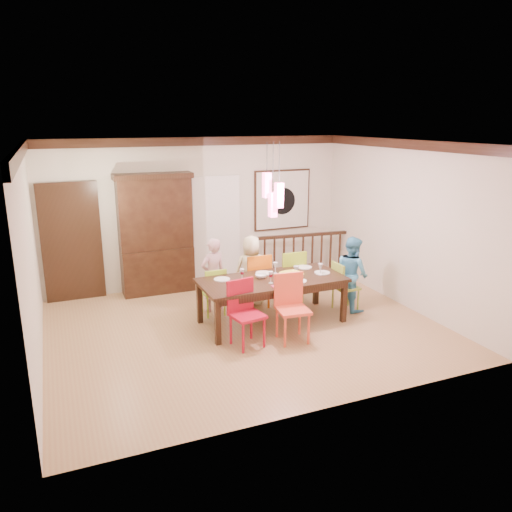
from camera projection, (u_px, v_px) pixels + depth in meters
name	position (u px, v px, depth m)	size (l,w,h in m)	color
floor	(245.00, 328.00, 7.98)	(6.00, 6.00, 0.00)	#AC7F53
ceiling	(244.00, 143.00, 7.21)	(6.00, 6.00, 0.00)	white
wall_back	(199.00, 213.00, 9.82)	(6.00, 6.00, 0.00)	beige
wall_left	(30.00, 261.00, 6.49)	(5.00, 5.00, 0.00)	beige
wall_right	(405.00, 225.00, 8.70)	(5.00, 5.00, 0.00)	beige
crown_molding	(244.00, 148.00, 7.23)	(6.00, 5.00, 0.16)	black
panel_door	(72.00, 244.00, 9.00)	(1.04, 0.07, 2.24)	black
white_doorway	(217.00, 231.00, 10.03)	(0.97, 0.05, 2.22)	silver
painting	(282.00, 200.00, 10.41)	(1.25, 0.06, 1.25)	black
pendant_cluster	(273.00, 195.00, 7.66)	(0.27, 0.21, 1.14)	#FF4C8C
dining_table	(272.00, 283.00, 8.04)	(2.35, 1.10, 0.75)	black
chair_far_left	(213.00, 288.00, 8.44)	(0.38, 0.38, 0.83)	#98CD2C
chair_far_mid	(256.00, 276.00, 8.78)	(0.46, 0.46, 0.98)	#D5620D
chair_far_right	(289.00, 273.00, 8.94)	(0.46, 0.46, 1.00)	#88AC1E
chair_near_left	(247.00, 310.00, 7.22)	(0.51, 0.51, 0.98)	#AD0D23
chair_near_mid	(293.00, 305.00, 7.38)	(0.50, 0.50, 1.01)	#EC4F33
chair_end_right	(346.00, 283.00, 8.61)	(0.39, 0.39, 0.86)	#8AA535
china_hutch	(156.00, 234.00, 9.39)	(1.44, 0.46, 2.28)	black
balustrade	(303.00, 255.00, 10.34)	(2.20, 0.28, 0.96)	black
person_far_left	(213.00, 275.00, 8.56)	(0.47, 0.31, 1.29)	#D9A5B4
person_far_mid	(251.00, 270.00, 8.86)	(0.62, 0.40, 1.26)	beige
person_end_right	(352.00, 273.00, 8.63)	(0.63, 0.49, 1.30)	#4496BF
serving_bowl	(291.00, 276.00, 8.03)	(0.36, 0.36, 0.09)	yellow
small_bowl	(261.00, 276.00, 8.05)	(0.19, 0.19, 0.06)	white
cup_left	(245.00, 282.00, 7.70)	(0.11, 0.11, 0.09)	silver
cup_right	(296.00, 268.00, 8.42)	(0.09, 0.09, 0.09)	silver
plate_far_left	(222.00, 279.00, 7.96)	(0.26, 0.26, 0.01)	white
plate_far_mid	(263.00, 273.00, 8.29)	(0.26, 0.26, 0.01)	white
plate_far_right	(304.00, 267.00, 8.61)	(0.26, 0.26, 0.01)	white
plate_near_left	(238.00, 289.00, 7.51)	(0.26, 0.26, 0.01)	white
plate_near_mid	(298.00, 281.00, 7.88)	(0.26, 0.26, 0.01)	white
plate_end_right	(322.00, 273.00, 8.31)	(0.26, 0.26, 0.01)	white
wine_glass_a	(242.00, 275.00, 7.91)	(0.08, 0.08, 0.19)	#590C19
wine_glass_b	(275.00, 268.00, 8.27)	(0.08, 0.08, 0.19)	silver
wine_glass_c	(271.00, 277.00, 7.77)	(0.08, 0.08, 0.19)	#590C19
wine_glass_d	(320.00, 269.00, 8.19)	(0.08, 0.08, 0.19)	silver
napkin	(278.00, 286.00, 7.62)	(0.18, 0.14, 0.01)	#D83359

